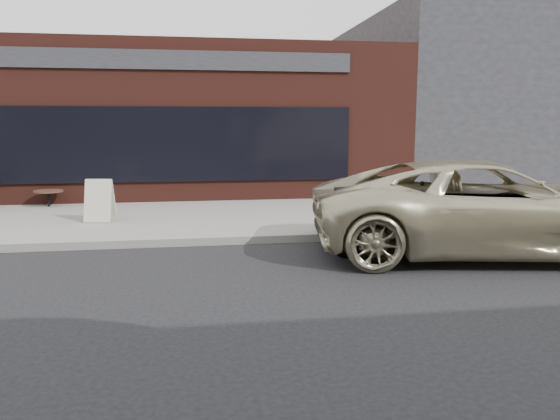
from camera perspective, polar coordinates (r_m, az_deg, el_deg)
name	(u,v)px	position (r m, az deg, el deg)	size (l,w,h in m)	color
ground	(311,317)	(6.52, 3.25, -11.07)	(120.00, 120.00, 0.00)	black
near_sidewalk	(250,214)	(13.23, -3.19, -0.46)	(44.00, 6.00, 0.15)	gray
storefront	(173,124)	(19.98, -11.12, 8.82)	(14.00, 10.07, 4.50)	#4D2119
neighbour_building	(487,104)	(22.98, 20.83, 10.28)	(10.00, 10.00, 6.00)	#26262B
motorcycle	(386,221)	(9.28, 11.04, -1.16)	(2.30, 0.74, 1.46)	black
minivan	(484,208)	(9.99, 20.56, 0.25)	(2.72, 5.89, 1.64)	beige
sandwich_sign	(100,200)	(12.44, -18.32, 0.99)	(0.65, 0.61, 0.92)	beige
cafe_table	(48,192)	(15.13, -23.06, 1.77)	(0.73, 0.73, 0.41)	black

